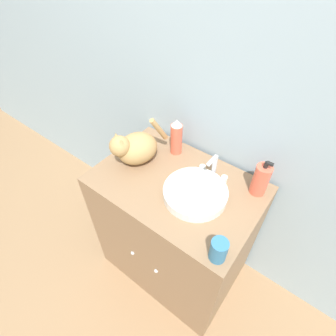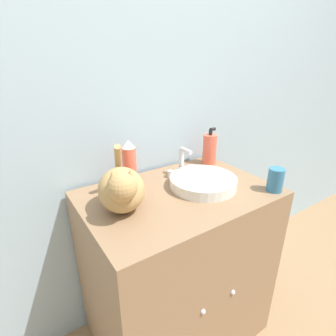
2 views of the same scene
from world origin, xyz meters
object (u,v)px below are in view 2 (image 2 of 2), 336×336
(soap_bottle, at_px, (210,149))
(cup, at_px, (275,180))
(spray_bottle, at_px, (129,163))
(cat, at_px, (122,188))

(soap_bottle, relative_size, cup, 1.91)
(soap_bottle, xyz_separation_m, cup, (0.01, -0.42, -0.03))
(spray_bottle, bearing_deg, soap_bottle, -0.28)
(cat, distance_m, spray_bottle, 0.23)
(soap_bottle, relative_size, spray_bottle, 0.95)
(cat, bearing_deg, soap_bottle, 127.71)
(cat, bearing_deg, cup, 90.89)
(spray_bottle, relative_size, cup, 2.02)
(soap_bottle, bearing_deg, spray_bottle, 179.72)
(soap_bottle, xyz_separation_m, spray_bottle, (-0.49, 0.00, 0.02))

